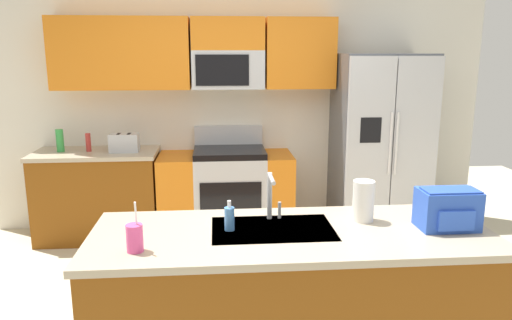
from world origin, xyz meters
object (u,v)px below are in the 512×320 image
at_px(pepper_mill, 88,142).
at_px(drink_cup_pink, 135,238).
at_px(soap_dispenser, 229,218).
at_px(backpack, 448,208).
at_px(refrigerator, 380,146).
at_px(toaster, 124,143).
at_px(paper_towel_roll, 363,201).
at_px(sink_faucet, 271,193).
at_px(range_oven, 226,192).
at_px(bottle_green, 60,141).

distance_m(pepper_mill, drink_cup_pink, 2.69).
height_order(soap_dispenser, backpack, backpack).
bearing_deg(backpack, drink_cup_pink, -173.80).
relative_size(refrigerator, toaster, 6.61).
xyz_separation_m(toaster, drink_cup_pink, (0.49, -2.50, -0.02)).
height_order(refrigerator, drink_cup_pink, refrigerator).
bearing_deg(paper_towel_roll, sink_faucet, 174.29).
bearing_deg(sink_faucet, range_oven, 95.79).
bearing_deg(paper_towel_roll, drink_cup_pink, -164.55).
xyz_separation_m(pepper_mill, sink_faucet, (1.57, -2.15, 0.08)).
relative_size(bottle_green, drink_cup_pink, 0.86).
xyz_separation_m(refrigerator, paper_towel_roll, (-0.83, -2.14, 0.09)).
relative_size(range_oven, bottle_green, 6.10).
bearing_deg(range_oven, refrigerator, -2.61).
bearing_deg(bottle_green, backpack, -40.22).
xyz_separation_m(refrigerator, drink_cup_pink, (-2.08, -2.48, 0.05)).
xyz_separation_m(bottle_green, paper_towel_roll, (2.38, -2.22, 0.01)).
xyz_separation_m(drink_cup_pink, backpack, (1.69, 0.18, 0.05)).
height_order(bottle_green, sink_faucet, sink_faucet).
bearing_deg(toaster, drink_cup_pink, -78.84).
distance_m(sink_faucet, backpack, 0.99).
bearing_deg(refrigerator, paper_towel_roll, -111.17).
bearing_deg(toaster, sink_faucet, -59.95).
height_order(range_oven, paper_towel_roll, paper_towel_roll).
relative_size(range_oven, sink_faucet, 4.82).
relative_size(toaster, paper_towel_roll, 1.17).
bearing_deg(drink_cup_pink, range_oven, 78.84).
distance_m(refrigerator, pepper_mill, 2.94).
height_order(range_oven, sink_faucet, sink_faucet).
bearing_deg(backpack, range_oven, 116.53).
relative_size(sink_faucet, backpack, 0.88).
bearing_deg(backpack, paper_towel_roll, 159.21).
bearing_deg(soap_dispenser, drink_cup_pink, -151.61).
bearing_deg(backpack, soap_dispenser, 176.55).
relative_size(pepper_mill, drink_cup_pink, 0.70).
height_order(pepper_mill, drink_cup_pink, drink_cup_pink).
height_order(toaster, drink_cup_pink, drink_cup_pink).
distance_m(pepper_mill, sink_faucet, 2.67).
height_order(pepper_mill, sink_faucet, sink_faucet).
distance_m(range_oven, pepper_mill, 1.46).
height_order(soap_dispenser, paper_towel_roll, paper_towel_roll).
xyz_separation_m(refrigerator, soap_dispenser, (-1.61, -2.23, 0.04)).
bearing_deg(sink_faucet, toaster, 120.05).
relative_size(toaster, sink_faucet, 0.99).
distance_m(drink_cup_pink, soap_dispenser, 0.54).
xyz_separation_m(range_oven, paper_towel_roll, (0.75, -2.21, 0.58)).
height_order(toaster, paper_towel_roll, paper_towel_roll).
relative_size(pepper_mill, soap_dispenser, 1.07).
xyz_separation_m(sink_faucet, backpack, (0.97, -0.22, -0.05)).
xyz_separation_m(bottle_green, sink_faucet, (1.85, -2.16, 0.06)).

